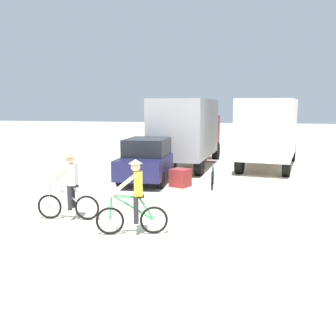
{
  "coord_description": "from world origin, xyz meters",
  "views": [
    {
      "loc": [
        2.16,
        -7.92,
        3.07
      ],
      "look_at": [
        -0.42,
        3.96,
        1.1
      ],
      "focal_mm": 41.58,
      "sensor_mm": 36.0,
      "label": 1
    }
  ],
  "objects_px": {
    "cyclist_cowboy_hat": "(134,200)",
    "supply_crate": "(180,178)",
    "box_truck_grey_hauler": "(188,129)",
    "bicycle_spare": "(213,176)",
    "box_truck_avon_van": "(269,130)",
    "cyclist_orange_shirt": "(70,189)",
    "sedan_parked": "(148,160)"
  },
  "relations": [
    {
      "from": "box_truck_avon_van",
      "to": "sedan_parked",
      "type": "distance_m",
      "value": 6.88
    },
    {
      "from": "cyclist_cowboy_hat",
      "to": "bicycle_spare",
      "type": "xyz_separation_m",
      "value": [
        1.27,
        5.92,
        -0.45
      ]
    },
    {
      "from": "box_truck_avon_van",
      "to": "cyclist_cowboy_hat",
      "type": "distance_m",
      "value": 11.74
    },
    {
      "from": "box_truck_grey_hauler",
      "to": "supply_crate",
      "type": "xyz_separation_m",
      "value": [
        0.51,
        -4.82,
        -1.54
      ]
    },
    {
      "from": "box_truck_grey_hauler",
      "to": "sedan_parked",
      "type": "relative_size",
      "value": 1.61
    },
    {
      "from": "box_truck_grey_hauler",
      "to": "cyclist_orange_shirt",
      "type": "height_order",
      "value": "box_truck_grey_hauler"
    },
    {
      "from": "supply_crate",
      "to": "cyclist_orange_shirt",
      "type": "bearing_deg",
      "value": -113.47
    },
    {
      "from": "supply_crate",
      "to": "sedan_parked",
      "type": "bearing_deg",
      "value": 153.05
    },
    {
      "from": "cyclist_cowboy_hat",
      "to": "supply_crate",
      "type": "height_order",
      "value": "cyclist_cowboy_hat"
    },
    {
      "from": "cyclist_cowboy_hat",
      "to": "cyclist_orange_shirt",
      "type": "bearing_deg",
      "value": 158.84
    },
    {
      "from": "sedan_parked",
      "to": "box_truck_avon_van",
      "type": "bearing_deg",
      "value": 43.92
    },
    {
      "from": "box_truck_avon_van",
      "to": "sedan_parked",
      "type": "relative_size",
      "value": 1.65
    },
    {
      "from": "cyclist_orange_shirt",
      "to": "cyclist_cowboy_hat",
      "type": "relative_size",
      "value": 1.0
    },
    {
      "from": "sedan_parked",
      "to": "box_truck_grey_hauler",
      "type": "bearing_deg",
      "value": 76.79
    },
    {
      "from": "sedan_parked",
      "to": "cyclist_cowboy_hat",
      "type": "relative_size",
      "value": 2.34
    },
    {
      "from": "box_truck_grey_hauler",
      "to": "cyclist_orange_shirt",
      "type": "distance_m",
      "value": 9.9
    },
    {
      "from": "box_truck_grey_hauler",
      "to": "sedan_parked",
      "type": "distance_m",
      "value": 4.3
    },
    {
      "from": "box_truck_avon_van",
      "to": "cyclist_orange_shirt",
      "type": "height_order",
      "value": "box_truck_avon_van"
    },
    {
      "from": "sedan_parked",
      "to": "cyclist_orange_shirt",
      "type": "xyz_separation_m",
      "value": [
        -0.65,
        -5.64,
        -0.04
      ]
    },
    {
      "from": "sedan_parked",
      "to": "cyclist_orange_shirt",
      "type": "bearing_deg",
      "value": -96.62
    },
    {
      "from": "cyclist_orange_shirt",
      "to": "supply_crate",
      "type": "bearing_deg",
      "value": 66.53
    },
    {
      "from": "bicycle_spare",
      "to": "sedan_parked",
      "type": "bearing_deg",
      "value": 169.09
    },
    {
      "from": "cyclist_orange_shirt",
      "to": "bicycle_spare",
      "type": "relative_size",
      "value": 1.05
    },
    {
      "from": "cyclist_orange_shirt",
      "to": "bicycle_spare",
      "type": "xyz_separation_m",
      "value": [
        3.33,
        5.12,
        -0.45
      ]
    },
    {
      "from": "box_truck_grey_hauler",
      "to": "sedan_parked",
      "type": "bearing_deg",
      "value": -103.21
    },
    {
      "from": "bicycle_spare",
      "to": "box_truck_avon_van",
      "type": "bearing_deg",
      "value": 66.95
    },
    {
      "from": "box_truck_grey_hauler",
      "to": "sedan_parked",
      "type": "height_order",
      "value": "box_truck_grey_hauler"
    },
    {
      "from": "box_truck_grey_hauler",
      "to": "box_truck_avon_van",
      "type": "xyz_separation_m",
      "value": [
        3.94,
        0.65,
        0.0
      ]
    },
    {
      "from": "box_truck_grey_hauler",
      "to": "bicycle_spare",
      "type": "height_order",
      "value": "box_truck_grey_hauler"
    },
    {
      "from": "sedan_parked",
      "to": "cyclist_orange_shirt",
      "type": "height_order",
      "value": "cyclist_orange_shirt"
    },
    {
      "from": "cyclist_cowboy_hat",
      "to": "sedan_parked",
      "type": "bearing_deg",
      "value": 102.3
    },
    {
      "from": "sedan_parked",
      "to": "cyclist_cowboy_hat",
      "type": "height_order",
      "value": "cyclist_cowboy_hat"
    }
  ]
}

